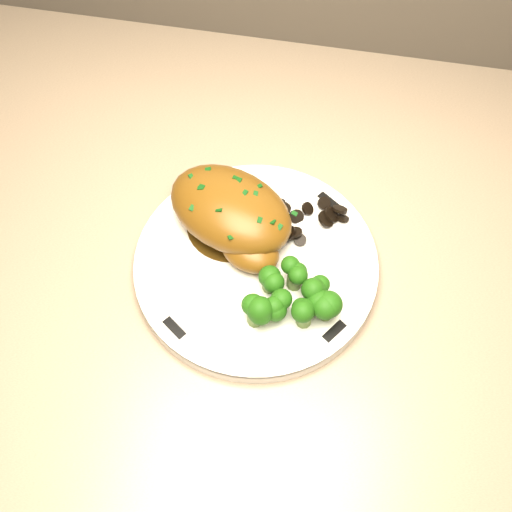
% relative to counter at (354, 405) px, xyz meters
% --- Properties ---
extents(counter, '(2.15, 0.71, 1.05)m').
position_rel_counter_xyz_m(counter, '(0.00, 0.00, 0.00)').
color(counter, brown).
rests_on(counter, ground).
extents(plate, '(0.31, 0.31, 0.02)m').
position_rel_counter_xyz_m(plate, '(-0.16, -0.04, 0.47)').
color(plate, white).
rests_on(plate, counter).
extents(rim_accent_0, '(0.03, 0.02, 0.00)m').
position_rel_counter_xyz_m(rim_accent_0, '(-0.10, 0.05, 0.48)').
color(rim_accent_0, black).
rests_on(rim_accent_0, plate).
extents(rim_accent_1, '(0.02, 0.03, 0.00)m').
position_rel_counter_xyz_m(rim_accent_1, '(-0.24, 0.03, 0.48)').
color(rim_accent_1, black).
rests_on(rim_accent_1, plate).
extents(rim_accent_2, '(0.03, 0.02, 0.00)m').
position_rel_counter_xyz_m(rim_accent_2, '(-0.22, -0.12, 0.48)').
color(rim_accent_2, black).
rests_on(rim_accent_2, plate).
extents(rim_accent_3, '(0.02, 0.03, 0.00)m').
position_rel_counter_xyz_m(rim_accent_3, '(-0.07, -0.10, 0.48)').
color(rim_accent_3, black).
rests_on(rim_accent_3, plate).
extents(gravy_pool, '(0.09, 0.09, 0.00)m').
position_rel_counter_xyz_m(gravy_pool, '(-0.19, 0.00, 0.48)').
color(gravy_pool, '#3D280B').
rests_on(gravy_pool, plate).
extents(chicken_breast, '(0.16, 0.14, 0.05)m').
position_rel_counter_xyz_m(chicken_breast, '(-0.19, -0.00, 0.50)').
color(chicken_breast, brown).
rests_on(chicken_breast, plate).
extents(mushroom_pile, '(0.07, 0.06, 0.02)m').
position_rel_counter_xyz_m(mushroom_pile, '(-0.11, 0.01, 0.48)').
color(mushroom_pile, black).
rests_on(mushroom_pile, plate).
extents(broccoli_florets, '(0.09, 0.07, 0.03)m').
position_rel_counter_xyz_m(broccoli_florets, '(-0.11, -0.08, 0.50)').
color(broccoli_florets, '#577331').
rests_on(broccoli_florets, plate).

